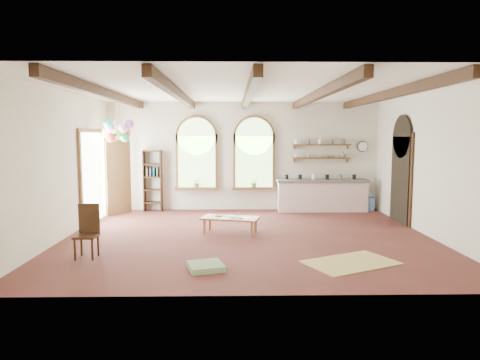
{
  "coord_description": "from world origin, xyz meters",
  "views": [
    {
      "loc": [
        -0.36,
        -9.27,
        2.24
      ],
      "look_at": [
        -0.17,
        0.6,
        1.2
      ],
      "focal_mm": 32.0,
      "sensor_mm": 36.0,
      "label": 1
    }
  ],
  "objects_px": {
    "side_chair": "(87,242)",
    "balloon_cluster": "(118,131)",
    "coffee_table": "(230,219)",
    "kitchen_counter": "(322,195)"
  },
  "relations": [
    {
      "from": "kitchen_counter",
      "to": "coffee_table",
      "type": "bearing_deg",
      "value": -133.71
    },
    {
      "from": "coffee_table",
      "to": "balloon_cluster",
      "type": "relative_size",
      "value": 1.21
    },
    {
      "from": "coffee_table",
      "to": "side_chair",
      "type": "height_order",
      "value": "side_chair"
    },
    {
      "from": "kitchen_counter",
      "to": "coffee_table",
      "type": "distance_m",
      "value": 3.91
    },
    {
      "from": "coffee_table",
      "to": "balloon_cluster",
      "type": "xyz_separation_m",
      "value": [
        -3.0,
        1.84,
        2.03
      ]
    },
    {
      "from": "side_chair",
      "to": "balloon_cluster",
      "type": "xyz_separation_m",
      "value": [
        -0.39,
        3.79,
        2.07
      ]
    },
    {
      "from": "coffee_table",
      "to": "side_chair",
      "type": "distance_m",
      "value": 3.26
    },
    {
      "from": "kitchen_counter",
      "to": "coffee_table",
      "type": "xyz_separation_m",
      "value": [
        -2.7,
        -2.82,
        -0.15
      ]
    },
    {
      "from": "side_chair",
      "to": "coffee_table",
      "type": "bearing_deg",
      "value": 36.7
    },
    {
      "from": "kitchen_counter",
      "to": "balloon_cluster",
      "type": "xyz_separation_m",
      "value": [
        -5.7,
        -0.98,
        1.87
      ]
    }
  ]
}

